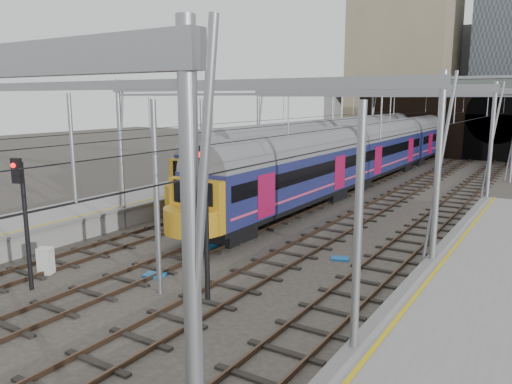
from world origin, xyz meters
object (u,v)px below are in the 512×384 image
Objects in this scene: train_main at (406,142)px; relay_cabinet at (46,261)px; train_second at (387,136)px; signal_near_centre at (205,207)px; signal_near_left at (23,208)px.

train_main is 39.95m from relay_cabinet.
train_second reaches higher than relay_cabinet.
signal_near_centre reaches higher than train_main.
train_second is 66.10× the size of relay_cabinet.
train_main is 0.96× the size of train_second.
signal_near_centre is (3.89, -38.53, 0.80)m from train_main.
signal_near_centre is at bearing -79.98° from train_second.
signal_near_centre is at bearing -13.54° from relay_cabinet.
train_second is at bearing 67.69° from relay_cabinet.
signal_near_centre reaches higher than signal_near_left.
signal_near_left reaches higher than relay_cabinet.
signal_near_left is at bearing -76.94° from relay_cabinet.
signal_near_centre is (7.89, -44.69, 0.72)m from train_second.
train_main is at bearing 82.89° from signal_near_centre.
train_main reaches higher than relay_cabinet.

